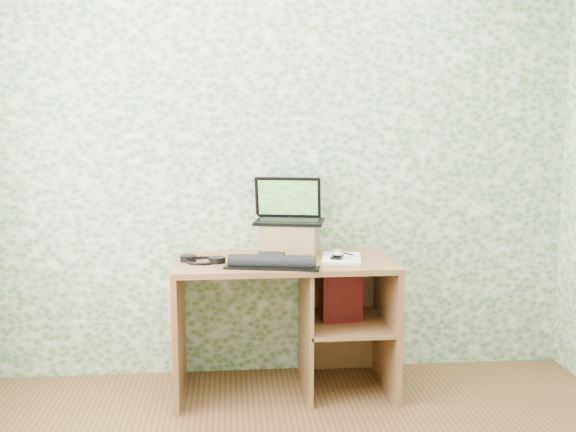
{
  "coord_description": "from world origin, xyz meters",
  "views": [
    {
      "loc": [
        -0.3,
        -2.02,
        1.49
      ],
      "look_at": [
        0.02,
        1.39,
        1.0
      ],
      "focal_mm": 40.0,
      "sensor_mm": 36.0,
      "label": 1
    }
  ],
  "objects": [
    {
      "name": "pen",
      "position": [
        0.35,
        1.51,
        0.77
      ],
      "size": [
        0.08,
        0.1,
        0.01
      ],
      "primitive_type": "cylinder",
      "rotation": [
        1.57,
        0.0,
        0.67
      ],
      "color": "black",
      "rests_on": "notepad"
    },
    {
      "name": "keyboard",
      "position": [
        -0.08,
        1.29,
        0.77
      ],
      "size": [
        0.51,
        0.34,
        0.07
      ],
      "rotation": [
        0.0,
        0.0,
        -0.21
      ],
      "color": "black",
      "rests_on": "desk"
    },
    {
      "name": "headphones",
      "position": [
        -0.45,
        1.43,
        0.76
      ],
      "size": [
        0.25,
        0.24,
        0.03
      ],
      "rotation": [
        0.0,
        0.0,
        -0.37
      ],
      "color": "black",
      "rests_on": "desk"
    },
    {
      "name": "laptop",
      "position": [
        0.04,
        1.63,
        0.99
      ],
      "size": [
        0.43,
        0.35,
        0.26
      ],
      "rotation": [
        0.0,
        0.0,
        -0.22
      ],
      "color": "black",
      "rests_on": "riser"
    },
    {
      "name": "wall_back",
      "position": [
        0.0,
        1.75,
        1.3
      ],
      "size": [
        3.5,
        0.0,
        3.5
      ],
      "primitive_type": "plane",
      "rotation": [
        1.57,
        0.0,
        0.0
      ],
      "color": "white",
      "rests_on": "ground"
    },
    {
      "name": "mouse",
      "position": [
        0.29,
        1.4,
        0.78
      ],
      "size": [
        0.1,
        0.13,
        0.04
      ],
      "primitive_type": "ellipsoid",
      "rotation": [
        0.0,
        0.0,
        -0.34
      ],
      "color": "silver",
      "rests_on": "notepad"
    },
    {
      "name": "riser",
      "position": [
        0.04,
        1.58,
        0.84
      ],
      "size": [
        0.35,
        0.31,
        0.18
      ],
      "primitive_type": "cube",
      "rotation": [
        0.0,
        0.0,
        -0.22
      ],
      "color": "#9E7647",
      "rests_on": "desk"
    },
    {
      "name": "desk",
      "position": [
        0.08,
        1.47,
        0.48
      ],
      "size": [
        1.2,
        0.6,
        0.75
      ],
      "color": "brown",
      "rests_on": "floor"
    },
    {
      "name": "notepad",
      "position": [
        0.32,
        1.42,
        0.76
      ],
      "size": [
        0.26,
        0.33,
        0.01
      ],
      "primitive_type": "cube",
      "rotation": [
        0.0,
        0.0,
        -0.18
      ],
      "color": "white",
      "rests_on": "desk"
    },
    {
      "name": "red_box",
      "position": [
        0.32,
        1.44,
        0.53
      ],
      "size": [
        0.23,
        0.09,
        0.27
      ],
      "primitive_type": "cube",
      "rotation": [
        0.0,
        0.0,
        0.07
      ],
      "color": "maroon",
      "rests_on": "desk"
    }
  ]
}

